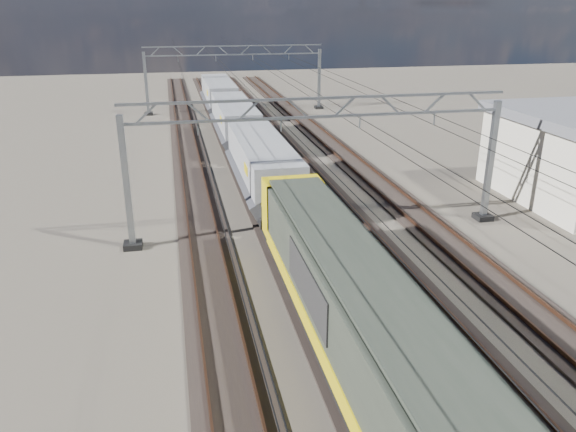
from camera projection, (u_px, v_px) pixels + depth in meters
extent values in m
plane|color=#29251F|center=(341.00, 265.00, 25.95)|extent=(160.00, 160.00, 0.00)
cube|color=black|center=(211.00, 276.00, 24.78)|extent=(2.60, 140.00, 0.12)
cube|color=#563422|center=(194.00, 274.00, 24.58)|extent=(0.08, 140.00, 0.16)
cube|color=#563422|center=(227.00, 271.00, 24.86)|extent=(0.08, 140.00, 0.16)
cube|color=black|center=(299.00, 268.00, 25.55)|extent=(2.60, 140.00, 0.12)
cube|color=#563422|center=(283.00, 266.00, 25.35)|extent=(0.08, 140.00, 0.16)
cube|color=#563422|center=(314.00, 263.00, 25.63)|extent=(0.08, 140.00, 0.16)
cube|color=black|center=(382.00, 260.00, 26.32)|extent=(2.60, 140.00, 0.12)
cube|color=#563422|center=(367.00, 258.00, 26.12)|extent=(0.08, 140.00, 0.16)
cube|color=#563422|center=(396.00, 256.00, 26.40)|extent=(0.08, 140.00, 0.16)
cube|color=black|center=(460.00, 253.00, 27.09)|extent=(2.60, 140.00, 0.12)
cube|color=#563422|center=(447.00, 251.00, 26.89)|extent=(0.08, 140.00, 0.16)
cube|color=#563422|center=(474.00, 249.00, 27.17)|extent=(0.08, 140.00, 0.16)
cube|color=gray|center=(127.00, 184.00, 26.61)|extent=(0.30, 0.30, 6.60)
cube|color=gray|center=(490.00, 162.00, 30.27)|extent=(0.30, 0.30, 6.60)
cube|color=black|center=(133.00, 245.00, 27.73)|extent=(0.90, 0.90, 0.30)
cube|color=black|center=(483.00, 217.00, 31.39)|extent=(0.90, 0.90, 0.30)
cube|color=gray|center=(322.00, 98.00, 27.11)|extent=(19.30, 0.18, 0.12)
cube|color=gray|center=(321.00, 117.00, 27.43)|extent=(19.30, 0.18, 0.12)
cube|color=gray|center=(146.00, 114.00, 25.67)|extent=(1.03, 0.10, 0.94)
cube|color=gray|center=(198.00, 112.00, 26.12)|extent=(1.03, 0.10, 0.94)
cube|color=gray|center=(249.00, 110.00, 26.58)|extent=(1.03, 0.10, 0.94)
cube|color=gray|center=(298.00, 108.00, 27.04)|extent=(1.03, 0.10, 0.94)
cube|color=gray|center=(345.00, 107.00, 27.49)|extent=(1.03, 0.10, 0.94)
cube|color=gray|center=(390.00, 105.00, 27.95)|extent=(1.03, 0.10, 0.94)
cube|color=gray|center=(435.00, 103.00, 28.41)|extent=(1.03, 0.10, 0.94)
cube|color=gray|center=(477.00, 102.00, 28.86)|extent=(1.03, 0.10, 0.94)
cube|color=gray|center=(198.00, 129.00, 26.39)|extent=(0.06, 0.06, 0.65)
cube|color=gray|center=(281.00, 125.00, 27.16)|extent=(0.06, 0.06, 0.65)
cube|color=gray|center=(360.00, 122.00, 27.93)|extent=(0.06, 0.06, 0.65)
cube|color=gray|center=(434.00, 118.00, 28.69)|extent=(0.06, 0.06, 0.65)
cube|color=gray|center=(146.00, 84.00, 59.54)|extent=(0.30, 0.30, 6.60)
cube|color=gray|center=(319.00, 79.00, 63.19)|extent=(0.30, 0.30, 6.60)
cube|color=black|center=(149.00, 114.00, 60.66)|extent=(0.90, 0.90, 0.30)
cube|color=black|center=(319.00, 107.00, 64.31)|extent=(0.90, 0.90, 0.30)
cube|color=gray|center=(234.00, 46.00, 60.03)|extent=(19.30, 0.18, 0.12)
cube|color=gray|center=(234.00, 55.00, 60.35)|extent=(19.30, 0.18, 0.12)
cube|color=gray|center=(155.00, 52.00, 58.59)|extent=(1.03, 0.10, 0.94)
cube|color=gray|center=(178.00, 51.00, 59.05)|extent=(1.03, 0.10, 0.94)
cube|color=gray|center=(201.00, 51.00, 59.51)|extent=(1.03, 0.10, 0.94)
cube|color=gray|center=(223.00, 50.00, 59.96)|extent=(1.03, 0.10, 0.94)
cube|color=gray|center=(245.00, 50.00, 60.42)|extent=(1.03, 0.10, 0.94)
cube|color=gray|center=(267.00, 50.00, 60.88)|extent=(1.03, 0.10, 0.94)
cube|color=gray|center=(288.00, 49.00, 61.33)|extent=(1.03, 0.10, 0.94)
cube|color=gray|center=(309.00, 49.00, 61.79)|extent=(1.03, 0.10, 0.94)
cube|color=gray|center=(178.00, 59.00, 59.31)|extent=(0.06, 0.06, 0.65)
cube|color=gray|center=(216.00, 58.00, 60.08)|extent=(0.06, 0.06, 0.65)
cube|color=gray|center=(253.00, 57.00, 60.85)|extent=(0.06, 0.06, 0.65)
cube|color=gray|center=(289.00, 57.00, 61.62)|extent=(0.06, 0.06, 0.65)
cylinder|color=black|center=(194.00, 119.00, 30.16)|extent=(0.03, 140.00, 0.03)
cylinder|color=black|center=(193.00, 110.00, 29.98)|extent=(0.03, 140.00, 0.03)
cylinder|color=black|center=(267.00, 116.00, 30.93)|extent=(0.03, 140.00, 0.03)
cylinder|color=black|center=(267.00, 107.00, 30.75)|extent=(0.03, 140.00, 0.03)
cylinder|color=black|center=(337.00, 114.00, 31.70)|extent=(0.03, 140.00, 0.03)
cylinder|color=black|center=(337.00, 105.00, 31.52)|extent=(0.03, 140.00, 0.03)
cylinder|color=black|center=(403.00, 111.00, 32.47)|extent=(0.03, 140.00, 0.03)
cylinder|color=black|center=(404.00, 102.00, 32.29)|extent=(0.03, 140.00, 0.03)
cube|color=black|center=(306.00, 268.00, 24.00)|extent=(2.20, 3.60, 0.60)
cube|color=black|center=(354.00, 345.00, 17.92)|extent=(2.65, 20.00, 0.25)
cube|color=black|center=(354.00, 355.00, 18.05)|extent=(2.20, 4.50, 0.75)
cube|color=#2B3128|center=(356.00, 306.00, 17.41)|extent=(2.65, 17.00, 2.60)
cube|color=#DBC00B|center=(314.00, 339.00, 17.51)|extent=(0.04, 17.00, 0.60)
cube|color=#DBC00B|center=(395.00, 329.00, 18.03)|extent=(0.04, 17.00, 0.60)
cube|color=black|center=(306.00, 285.00, 17.94)|extent=(0.05, 5.00, 1.40)
cube|color=black|center=(386.00, 277.00, 18.46)|extent=(0.05, 5.00, 1.40)
cube|color=#2B3128|center=(358.00, 266.00, 16.92)|extent=(2.25, 18.00, 0.15)
cube|color=#DBC00B|center=(293.00, 208.00, 25.73)|extent=(2.65, 1.80, 2.60)
cube|color=#DBC00B|center=(289.00, 191.00, 26.43)|extent=(2.60, 0.46, 1.52)
cube|color=black|center=(277.00, 189.00, 26.38)|extent=(0.85, 0.08, 0.75)
cube|color=black|center=(300.00, 188.00, 26.59)|extent=(0.85, 0.08, 0.75)
cylinder|color=black|center=(271.00, 228.00, 27.17)|extent=(0.36, 0.50, 0.36)
cylinder|color=black|center=(305.00, 225.00, 27.49)|extent=(0.36, 0.50, 0.36)
cylinder|color=white|center=(276.00, 217.00, 26.91)|extent=(0.20, 0.08, 0.20)
cylinder|color=white|center=(301.00, 215.00, 27.14)|extent=(0.20, 0.08, 0.20)
cube|color=black|center=(277.00, 214.00, 30.14)|extent=(2.20, 2.60, 0.55)
cube|color=black|center=(252.00, 169.00, 38.37)|extent=(2.20, 2.60, 0.55)
cube|color=black|center=(263.00, 183.00, 34.12)|extent=(2.40, 13.00, 0.20)
cube|color=gray|center=(263.00, 156.00, 33.51)|extent=(2.80, 12.00, 1.80)
cube|color=#4A4B52|center=(247.00, 177.00, 33.77)|extent=(1.48, 12.00, 1.36)
cube|color=#4A4B52|center=(278.00, 175.00, 34.14)|extent=(1.48, 12.00, 1.36)
cube|color=#DBC00B|center=(246.00, 169.00, 30.46)|extent=(0.04, 1.20, 0.50)
cube|color=black|center=(242.00, 151.00, 43.12)|extent=(2.20, 2.60, 0.55)
cube|color=black|center=(229.00, 127.00, 51.35)|extent=(2.20, 2.60, 0.55)
cube|color=black|center=(235.00, 134.00, 47.11)|extent=(2.40, 13.00, 0.20)
cube|color=gray|center=(234.00, 113.00, 46.50)|extent=(2.80, 12.00, 1.80)
cube|color=#4A4B52|center=(224.00, 129.00, 46.76)|extent=(1.48, 12.00, 1.36)
cube|color=#4A4B52|center=(246.00, 128.00, 47.13)|extent=(1.48, 12.00, 1.36)
cube|color=#DBC00B|center=(221.00, 120.00, 43.45)|extent=(0.04, 1.20, 0.50)
cube|color=black|center=(224.00, 117.00, 56.11)|extent=(2.20, 2.60, 0.55)
cube|color=black|center=(216.00, 102.00, 64.34)|extent=(2.20, 2.60, 0.55)
cube|color=black|center=(219.00, 105.00, 60.10)|extent=(2.40, 13.00, 0.20)
cube|color=gray|center=(219.00, 89.00, 59.49)|extent=(2.80, 12.00, 1.80)
cube|color=#4A4B52|center=(210.00, 101.00, 59.75)|extent=(1.48, 12.00, 1.36)
cube|color=#4A4B52|center=(228.00, 101.00, 60.11)|extent=(1.48, 12.00, 1.36)
cube|color=#DBC00B|center=(207.00, 93.00, 56.43)|extent=(0.04, 1.20, 0.50)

